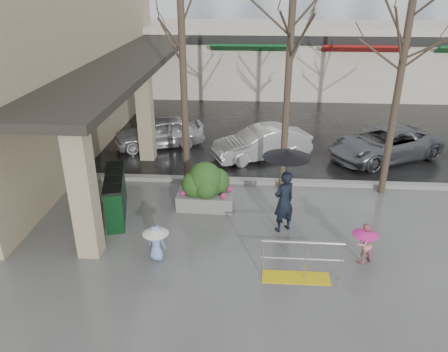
# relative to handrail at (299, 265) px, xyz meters

# --- Properties ---
(ground) EXTENTS (120.00, 120.00, 0.00)m
(ground) POSITION_rel_handrail_xyz_m (-1.36, 1.20, -0.38)
(ground) COLOR #51514F
(ground) RESTS_ON ground
(street_asphalt) EXTENTS (120.00, 36.00, 0.01)m
(street_asphalt) POSITION_rel_handrail_xyz_m (-1.36, 23.20, -0.37)
(street_asphalt) COLOR black
(street_asphalt) RESTS_ON ground
(curb) EXTENTS (120.00, 0.30, 0.15)m
(curb) POSITION_rel_handrail_xyz_m (-1.36, 5.20, -0.30)
(curb) COLOR gray
(curb) RESTS_ON ground
(near_building) EXTENTS (6.00, 18.00, 8.00)m
(near_building) POSITION_rel_handrail_xyz_m (-10.36, 9.20, 3.62)
(near_building) COLOR tan
(near_building) RESTS_ON ground
(canopy_slab) EXTENTS (2.80, 18.00, 0.25)m
(canopy_slab) POSITION_rel_handrail_xyz_m (-6.16, 9.20, 3.25)
(canopy_slab) COLOR #2D2823
(canopy_slab) RESTS_ON pillar_front
(pillar_front) EXTENTS (0.55, 0.55, 3.50)m
(pillar_front) POSITION_rel_handrail_xyz_m (-5.26, 0.70, 1.37)
(pillar_front) COLOR tan
(pillar_front) RESTS_ON ground
(pillar_back) EXTENTS (0.55, 0.55, 3.50)m
(pillar_back) POSITION_rel_handrail_xyz_m (-5.26, 7.20, 1.37)
(pillar_back) COLOR tan
(pillar_back) RESTS_ON ground
(storefront_row) EXTENTS (34.00, 6.74, 4.00)m
(storefront_row) POSITION_rel_handrail_xyz_m (0.64, 19.17, 1.64)
(storefront_row) COLOR beige
(storefront_row) RESTS_ON ground
(handrail) EXTENTS (1.90, 0.50, 1.03)m
(handrail) POSITION_rel_handrail_xyz_m (0.00, 0.00, 0.00)
(handrail) COLOR yellow
(handrail) RESTS_ON ground
(tree_west) EXTENTS (3.20, 3.20, 6.80)m
(tree_west) POSITION_rel_handrail_xyz_m (-3.36, 4.80, 4.71)
(tree_west) COLOR #382B21
(tree_west) RESTS_ON ground
(tree_midwest) EXTENTS (3.20, 3.20, 7.00)m
(tree_midwest) POSITION_rel_handrail_xyz_m (-0.16, 4.80, 4.86)
(tree_midwest) COLOR #382B21
(tree_midwest) RESTS_ON ground
(tree_mideast) EXTENTS (3.20, 3.20, 6.50)m
(tree_mideast) POSITION_rel_handrail_xyz_m (3.14, 4.80, 4.48)
(tree_mideast) COLOR #382B21
(tree_mideast) RESTS_ON ground
(woman) EXTENTS (1.30, 1.30, 2.44)m
(woman) POSITION_rel_handrail_xyz_m (-0.27, 2.18, 1.05)
(woman) COLOR black
(woman) RESTS_ON ground
(child_pink) EXTENTS (0.66, 0.65, 1.08)m
(child_pink) POSITION_rel_handrail_xyz_m (1.64, 0.79, 0.25)
(child_pink) COLOR #D5828F
(child_pink) RESTS_ON ground
(child_blue) EXTENTS (0.66, 0.66, 0.98)m
(child_blue) POSITION_rel_handrail_xyz_m (-3.51, 0.54, 0.24)
(child_blue) COLOR #7F9EE2
(child_blue) RESTS_ON ground
(planter) EXTENTS (1.74, 1.02, 1.50)m
(planter) POSITION_rel_handrail_xyz_m (-2.57, 3.35, 0.34)
(planter) COLOR slate
(planter) RESTS_ON ground
(news_boxes) EXTENTS (1.06, 2.36, 1.28)m
(news_boxes) POSITION_rel_handrail_xyz_m (-5.17, 2.70, 0.27)
(news_boxes) COLOR #0B3416
(news_boxes) RESTS_ON ground
(car_a) EXTENTS (3.98, 2.67, 1.26)m
(car_a) POSITION_rel_handrail_xyz_m (-5.08, 8.57, 0.25)
(car_a) COLOR #B4B4BA
(car_a) RESTS_ON ground
(car_b) EXTENTS (4.03, 2.78, 1.26)m
(car_b) POSITION_rel_handrail_xyz_m (-0.82, 7.55, 0.25)
(car_b) COLOR silver
(car_b) RESTS_ON ground
(car_c) EXTENTS (4.99, 3.95, 1.26)m
(car_c) POSITION_rel_handrail_xyz_m (3.94, 7.81, 0.25)
(car_c) COLOR slate
(car_c) RESTS_ON ground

